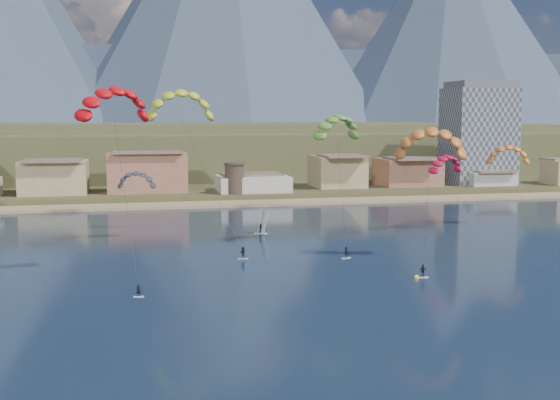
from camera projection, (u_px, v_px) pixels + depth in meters
name	position (u px, v px, depth m)	size (l,w,h in m)	color
ground	(341.00, 323.00, 75.90)	(2400.00, 2400.00, 0.00)	black
beach	(220.00, 204.00, 178.73)	(2200.00, 12.00, 0.90)	tan
land	(157.00, 143.00, 619.31)	(2200.00, 900.00, 4.00)	brown
foothills	(234.00, 149.00, 305.12)	(940.00, 210.00, 18.00)	brown
mountain_ridge	(134.00, 15.00, 854.20)	(2060.00, 480.00, 400.00)	#2E3B4E
town	(65.00, 172.00, 184.93)	(400.00, 24.00, 12.00)	beige
apartment_tower	(479.00, 133.00, 215.87)	(20.00, 16.00, 32.00)	gray
watchtower	(234.00, 178.00, 186.82)	(5.82, 5.82, 8.60)	#47382D
kitesurfer_red	(114.00, 99.00, 92.26)	(11.74, 14.18, 27.99)	silver
kitesurfer_yellow	(181.00, 101.00, 119.64)	(15.93, 18.18, 30.51)	silver
kitesurfer_orange	(431.00, 138.00, 107.77)	(13.29, 16.41, 23.74)	silver
kitesurfer_green	(337.00, 124.00, 119.74)	(10.78, 16.01, 24.73)	silver
distant_kite_dark	(136.00, 177.00, 138.85)	(8.52, 6.26, 13.98)	#262626
distant_kite_orange	(508.00, 152.00, 143.02)	(9.89, 7.50, 18.67)	#262626
distant_kite_red	(446.00, 161.00, 135.51)	(9.06, 7.19, 17.13)	#262626
windsurfer	(262.00, 226.00, 134.41)	(2.71, 2.95, 4.57)	silver
buoy	(416.00, 277.00, 97.04)	(0.71, 0.71, 0.71)	#FFFE1A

